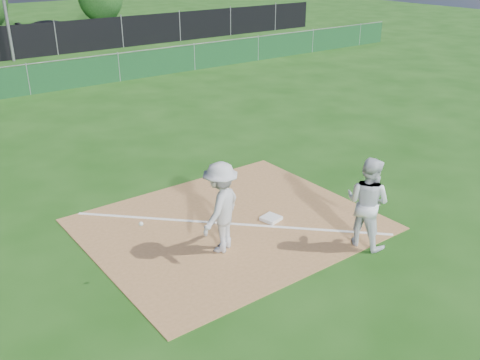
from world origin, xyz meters
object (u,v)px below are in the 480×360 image
(first_base, at_px, (271,218))
(play_at_first, at_px, (221,207))
(runner, at_px, (367,202))
(car_right, at_px, (55,31))

(first_base, distance_m, play_at_first, 1.86)
(first_base, bearing_deg, play_at_first, -167.85)
(play_at_first, relative_size, runner, 1.31)
(first_base, bearing_deg, car_right, 80.10)
(first_base, relative_size, runner, 0.20)
(first_base, distance_m, car_right, 27.47)
(play_at_first, bearing_deg, car_right, 77.01)
(runner, bearing_deg, first_base, 11.42)
(first_base, xyz_separation_m, car_right, (4.72, 27.05, 0.60))
(first_base, height_order, runner, runner)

